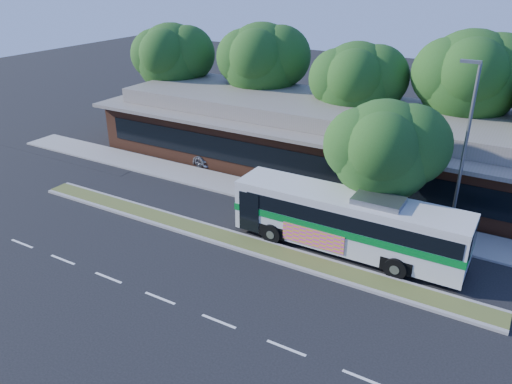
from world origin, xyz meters
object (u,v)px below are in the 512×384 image
lamp_post (464,151)px  sedan (190,149)px  transit_bus (348,218)px  sidewalk_tree (392,149)px

lamp_post → sedan: 19.27m
lamp_post → sedan: (-18.56, 3.06, -4.15)m
transit_bus → sedan: transit_bus is taller
lamp_post → sidewalk_tree: (-3.19, -0.58, -0.30)m
lamp_post → transit_bus: size_ratio=0.80×
sedan → lamp_post: bearing=-95.3°
sidewalk_tree → sedan: bearing=166.7°
transit_bus → sidewalk_tree: (0.99, 2.76, 2.83)m
transit_bus → sidewalk_tree: size_ratio=1.61×
sedan → sidewalk_tree: 16.26m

